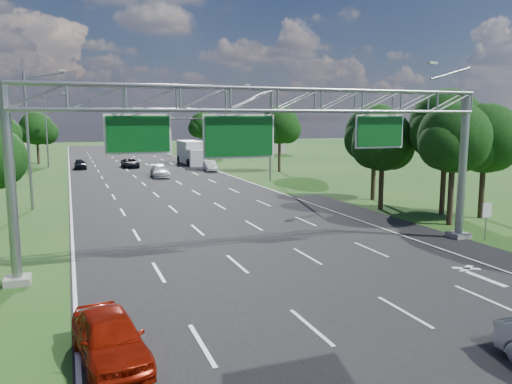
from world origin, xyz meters
name	(u,v)px	position (x,y,z in m)	size (l,w,h in m)	color
ground	(186,201)	(0.00, 30.00, 0.00)	(220.00, 220.00, 0.00)	#1B4A16
road	(186,201)	(0.00, 30.00, 0.00)	(18.00, 180.00, 0.02)	black
road_flare	(416,232)	(10.20, 14.00, 0.00)	(3.00, 30.00, 0.02)	black
sign_gantry	(276,113)	(0.33, 12.00, 6.89)	(23.50, 1.00, 9.56)	gray
regulatory_sign	(487,214)	(12.40, 10.98, 1.51)	(0.60, 0.08, 2.10)	gray
traffic_signal	(183,128)	(7.48, 65.00, 5.17)	(12.21, 0.24, 7.00)	black
streetlight_l_near	(31,133)	(-11.30, 30.00, 5.58)	(2.97, 0.22, 10.16)	gray
streetlight_l_far	(48,126)	(-11.30, 65.00, 5.58)	(2.97, 0.22, 10.16)	gray
streetlight_r_mid	(269,129)	(11.30, 40.00, 5.58)	(2.97, 0.22, 10.16)	gray
tree_cluster_right	(426,138)	(14.80, 19.19, 5.31)	(9.91, 14.60, 8.68)	#2D2116
tree_verge_lc	(37,130)	(-12.92, 70.04, 4.98)	(5.76, 4.80, 7.62)	#2D2116
tree_verge_rd	(280,127)	(16.08, 48.04, 5.63)	(5.76, 4.80, 8.28)	#2D2116
tree_verge_re	(203,127)	(14.08, 78.04, 5.20)	(5.76, 4.80, 7.84)	#2D2116
building_right	(248,143)	(24.00, 82.00, 2.00)	(12.00, 9.00, 4.00)	#ACA390
red_coupe	(110,337)	(-8.00, 3.91, 0.71)	(1.67, 4.15, 1.41)	#9D1807
car_queue_a	(160,171)	(0.86, 47.40, 0.66)	(1.86, 4.58, 1.33)	silver
car_queue_b	(130,163)	(-1.00, 60.05, 0.63)	(2.09, 4.53, 1.26)	black
car_queue_c	(80,164)	(-7.43, 60.33, 0.67)	(1.57, 3.91, 1.33)	black
car_queue_d	(210,166)	(8.00, 51.79, 0.64)	(1.36, 3.90, 1.29)	silver
box_truck	(191,153)	(8.00, 62.04, 1.62)	(2.73, 8.89, 3.37)	silver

